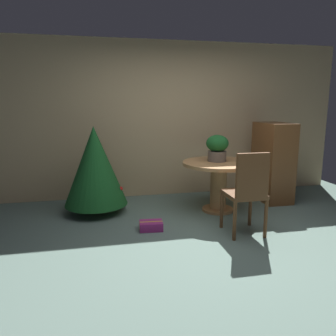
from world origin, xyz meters
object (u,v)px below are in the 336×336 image
at_px(gift_box_purple, 151,226).
at_px(round_dining_table, 219,176).
at_px(wooden_chair_near, 247,190).
at_px(wooden_cabinet, 273,162).
at_px(flower_vase, 217,147).
at_px(holiday_tree, 95,166).

bearing_deg(gift_box_purple, round_dining_table, 26.08).
relative_size(round_dining_table, gift_box_purple, 3.44).
bearing_deg(wooden_chair_near, round_dining_table, 90.00).
xyz_separation_m(gift_box_purple, wooden_cabinet, (2.16, 0.88, 0.58)).
height_order(flower_vase, wooden_chair_near, flower_vase).
bearing_deg(wooden_chair_near, gift_box_purple, 159.57).
distance_m(flower_vase, wooden_chair_near, 1.08).
xyz_separation_m(flower_vase, gift_box_purple, (-1.09, -0.60, -0.90)).
bearing_deg(gift_box_purple, wooden_chair_near, -20.43).
bearing_deg(holiday_tree, round_dining_table, -9.65).
bearing_deg(gift_box_purple, holiday_tree, 128.72).
distance_m(round_dining_table, wooden_chair_near, 0.95).
bearing_deg(flower_vase, holiday_tree, 172.31).
height_order(holiday_tree, gift_box_purple, holiday_tree).
distance_m(flower_vase, gift_box_purple, 1.54).
relative_size(flower_vase, wooden_chair_near, 0.38).
xyz_separation_m(holiday_tree, wooden_cabinet, (2.84, 0.04, -0.06)).
distance_m(round_dining_table, holiday_tree, 1.81).
height_order(gift_box_purple, wooden_cabinet, wooden_cabinet).
bearing_deg(wooden_chair_near, wooden_cabinet, 50.61).
bearing_deg(wooden_cabinet, wooden_chair_near, -129.39).
distance_m(holiday_tree, wooden_cabinet, 2.84).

